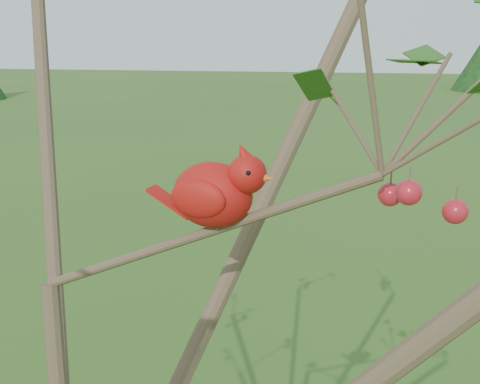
{
  "coord_description": "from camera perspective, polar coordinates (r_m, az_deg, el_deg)",
  "views": [
    {
      "loc": [
        0.5,
        -0.88,
        2.41
      ],
      "look_at": [
        0.32,
        0.06,
        2.16
      ],
      "focal_mm": 45.0,
      "sensor_mm": 36.0,
      "label": 1
    }
  ],
  "objects": [
    {
      "name": "cardinal",
      "position": [
        1.0,
        -2.21,
        0.02
      ],
      "size": [
        0.23,
        0.14,
        0.16
      ],
      "rotation": [
        0.0,
        0.0,
        -0.23
      ],
      "color": "red",
      "rests_on": "ground"
    },
    {
      "name": "crabapple_tree",
      "position": [
        1.02,
        -17.8,
        -2.47
      ],
      "size": [
        2.35,
        2.05,
        2.95
      ],
      "color": "#493727",
      "rests_on": "ground"
    },
    {
      "name": "distant_trees",
      "position": [
        25.35,
        10.47,
        12.69
      ],
      "size": [
        39.81,
        11.87,
        3.87
      ],
      "color": "#493727",
      "rests_on": "ground"
    }
  ]
}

